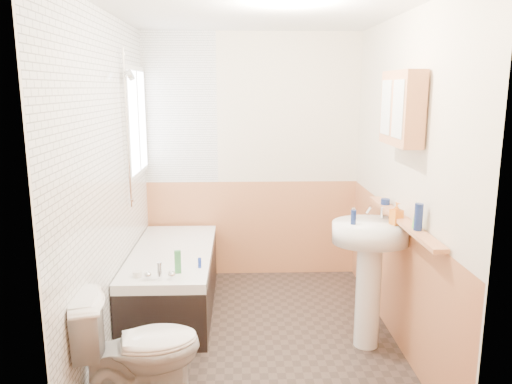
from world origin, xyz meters
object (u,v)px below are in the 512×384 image
pine_shelf (402,220)px  toilet (139,349)px  sink (370,259)px  bathtub (173,278)px  medicine_cabinet (402,108)px

pine_shelf → toilet: bearing=-161.3°
sink → toilet: bearing=-158.4°
toilet → sink: sink is taller
bathtub → medicine_cabinet: (1.74, -0.72, 1.53)m
sink → medicine_cabinet: (0.17, -0.01, 1.11)m
sink → medicine_cabinet: 1.13m
pine_shelf → medicine_cabinet: medicine_cabinet is taller
bathtub → toilet: size_ratio=2.08×
sink → pine_shelf: (0.20, -0.07, 0.32)m
toilet → sink: (1.60, 0.68, 0.32)m
sink → pine_shelf: bearing=-22.1°
toilet → medicine_cabinet: bearing=-83.2°
sink → medicine_cabinet: size_ratio=1.92×
bathtub → toilet: toilet is taller
bathtub → medicine_cabinet: bearing=-22.6°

